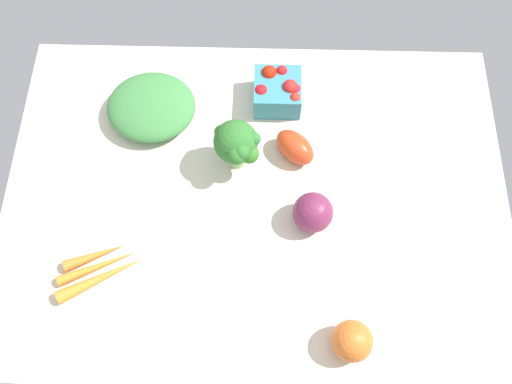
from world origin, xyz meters
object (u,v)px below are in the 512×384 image
Objects in this scene: leafy_greens_clump at (151,107)px; berry_basket at (278,91)px; roma_tomato at (295,147)px; broccoli_head at (237,144)px; carrot_bunch at (99,269)px; red_onion_near_basket at (313,212)px; heirloom_tomato_orange at (352,341)px.

berry_basket reaches higher than leafy_greens_clump.
broccoli_head reaches higher than roma_tomato.
berry_basket is 0.78× the size of broccoli_head.
carrot_bunch is at bearing 42.96° from broccoli_head.
berry_basket is (-27.34, -4.40, 0.63)cm from leafy_greens_clump.
broccoli_head is at bearing -137.04° from carrot_bunch.
berry_basket is 0.60× the size of carrot_bunch.
roma_tomato is 1.16× the size of red_onion_near_basket.
carrot_bunch is (37.86, 26.80, -1.67)cm from roma_tomato.
leafy_greens_clump is 1.13× the size of carrot_bunch.
roma_tomato is at bearing -75.93° from heirloom_tomato_orange.
red_onion_near_basket is 0.62× the size of broccoli_head.
carrot_bunch is (41.26, 11.62, -2.81)cm from red_onion_near_basket.
leafy_greens_clump is 32.37cm from roma_tomato.
leafy_greens_clump is 36.64cm from carrot_bunch.
leafy_greens_clump is 2.38× the size of red_onion_near_basket.
red_onion_near_basket is (-3.40, 15.18, 1.14)cm from roma_tomato.
berry_basket is 1.26× the size of red_onion_near_basket.
roma_tomato is 0.72× the size of broccoli_head.
roma_tomato reaches higher than carrot_bunch.
berry_basket is 1.34× the size of heirloom_tomato_orange.
red_onion_near_basket is 42.95cm from carrot_bunch.
carrot_bunch is at bearing 15.73° from red_onion_near_basket.
roma_tomato is 0.55× the size of carrot_bunch.
red_onion_near_basket reaches higher than roma_tomato.
berry_basket is 55.11cm from heirloom_tomato_orange.
leafy_greens_clump reaches higher than carrot_bunch.
heirloom_tomato_orange is at bearing 164.77° from carrot_bunch.
carrot_bunch is 1.30× the size of broccoli_head.
heirloom_tomato_orange reaches higher than leafy_greens_clump.
broccoli_head is at bearing 63.13° from berry_basket.
red_onion_near_basket is 20.25cm from broccoli_head.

